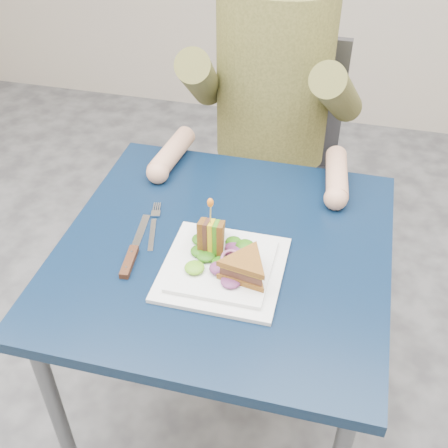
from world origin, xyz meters
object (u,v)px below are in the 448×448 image
(chair, at_px, (273,156))
(plate, at_px, (223,268))
(sandwich_upright, at_px, (211,236))
(fork, at_px, (153,227))
(table, at_px, (224,271))
(sandwich_flat, at_px, (246,268))
(diner, at_px, (273,66))
(knife, at_px, (131,256))

(chair, bearing_deg, plate, -88.72)
(sandwich_upright, xyz_separation_m, fork, (-0.16, 0.06, -0.05))
(table, distance_m, fork, 0.20)
(sandwich_upright, bearing_deg, table, 57.44)
(table, relative_size, chair, 0.81)
(sandwich_upright, bearing_deg, plate, -49.67)
(table, distance_m, chair, 0.71)
(sandwich_flat, bearing_deg, chair, 95.16)
(diner, relative_size, sandwich_upright, 6.04)
(chair, height_order, sandwich_flat, chair)
(sandwich_upright, bearing_deg, fork, 160.46)
(sandwich_flat, relative_size, fork, 0.80)
(chair, height_order, sandwich_upright, chair)
(chair, height_order, knife, chair)
(sandwich_upright, bearing_deg, chair, 88.36)
(chair, distance_m, diner, 0.39)
(plate, distance_m, fork, 0.22)
(sandwich_upright, bearing_deg, sandwich_flat, -36.91)
(table, bearing_deg, diner, 90.00)
(chair, distance_m, sandwich_upright, 0.77)
(table, bearing_deg, fork, 172.59)
(table, xyz_separation_m, sandwich_flat, (0.07, -0.10, 0.12))
(plate, bearing_deg, diner, 91.49)
(table, relative_size, plate, 2.88)
(sandwich_flat, xyz_separation_m, knife, (-0.26, 0.01, -0.04))
(plate, xyz_separation_m, sandwich_flat, (0.05, -0.02, 0.04))
(diner, distance_m, sandwich_flat, 0.71)
(plate, xyz_separation_m, sandwich_upright, (-0.04, 0.04, 0.05))
(diner, relative_size, knife, 3.36)
(sandwich_flat, bearing_deg, fork, 153.34)
(fork, height_order, knife, knife)
(sandwich_upright, relative_size, knife, 0.56)
(table, xyz_separation_m, diner, (-0.00, 0.59, 0.26))
(table, distance_m, plate, 0.12)
(diner, bearing_deg, knife, -105.81)
(sandwich_flat, distance_m, fork, 0.28)
(table, height_order, chair, chair)
(fork, relative_size, knife, 0.80)
(plate, relative_size, fork, 1.47)
(diner, bearing_deg, table, -90.00)
(knife, bearing_deg, chair, 76.36)
(diner, distance_m, fork, 0.62)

